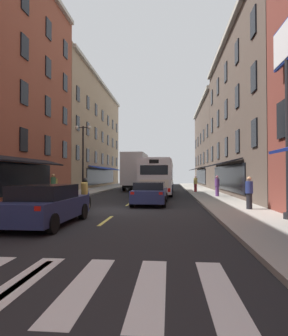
{
  "coord_description": "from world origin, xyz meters",
  "views": [
    {
      "loc": [
        2.51,
        -14.63,
        1.83
      ],
      "look_at": [
        0.31,
        10.06,
        2.41
      ],
      "focal_mm": 30.34,
      "sensor_mm": 36.0,
      "label": 1
    }
  ],
  "objects": [
    {
      "name": "billboard_sign",
      "position": [
        7.05,
        -3.35,
        5.91
      ],
      "size": [
        0.4,
        2.52,
        7.68
      ],
      "color": "black",
      "rests_on": "sidewalk_right"
    },
    {
      "name": "bicycle_near",
      "position": [
        -4.8,
        -2.61,
        0.5
      ],
      "size": [
        1.71,
        0.48,
        0.91
      ],
      "color": "black",
      "rests_on": "sidewalk_left"
    },
    {
      "name": "crosswalk_near",
      "position": [
        0.0,
        -10.0,
        0.0
      ],
      "size": [
        7.1,
        2.8,
        0.01
      ],
      "color": "silver",
      "rests_on": "ground"
    },
    {
      "name": "sidewalk_left",
      "position": [
        -5.9,
        0.0,
        0.07
      ],
      "size": [
        3.0,
        80.0,
        0.14
      ],
      "primitive_type": "cube",
      "color": "#A39E93",
      "rests_on": "ground"
    },
    {
      "name": "sedan_mid",
      "position": [
        -1.93,
        -4.73,
        0.74
      ],
      "size": [
        2.05,
        4.35,
        1.46
      ],
      "color": "navy",
      "rests_on": "ground"
    },
    {
      "name": "box_truck",
      "position": [
        -1.34,
        18.22,
        2.14
      ],
      "size": [
        2.59,
        8.29,
        4.2
      ],
      "color": "black",
      "rests_on": "ground"
    },
    {
      "name": "ground_plane",
      "position": [
        0.0,
        0.0,
        -0.05
      ],
      "size": [
        34.8,
        80.0,
        0.1
      ],
      "primitive_type": "cube",
      "color": "black"
    },
    {
      "name": "sidewalk_right",
      "position": [
        5.9,
        0.0,
        0.07
      ],
      "size": [
        3.0,
        80.0,
        0.14
      ],
      "primitive_type": "cube",
      "color": "#A39E93",
      "rests_on": "ground"
    },
    {
      "name": "pedestrian_rear",
      "position": [
        6.42,
        -0.28,
        0.95
      ],
      "size": [
        0.36,
        0.36,
        1.59
      ],
      "rotation": [
        0.0,
        0.0,
        0.57
      ],
      "color": "black",
      "rests_on": "sidewalk_right"
    },
    {
      "name": "motorcycle_rider",
      "position": [
        -1.82,
        -0.32,
        0.71
      ],
      "size": [
        0.62,
        2.07,
        1.66
      ],
      "color": "black",
      "rests_on": "ground"
    },
    {
      "name": "transit_bus",
      "position": [
        1.52,
        12.06,
        1.66
      ],
      "size": [
        2.83,
        11.86,
        3.15
      ],
      "color": "silver",
      "rests_on": "ground"
    },
    {
      "name": "sedan_far",
      "position": [
        -1.22,
        28.48,
        0.72
      ],
      "size": [
        1.99,
        4.65,
        1.42
      ],
      "color": "#144723",
      "rests_on": "ground"
    },
    {
      "name": "pedestrian_mid",
      "position": [
        5.08,
        13.58,
        0.95
      ],
      "size": [
        0.36,
        0.36,
        1.59
      ],
      "rotation": [
        0.0,
        0.0,
        0.17
      ],
      "color": "maroon",
      "rests_on": "sidewalk_right"
    },
    {
      "name": "street_lamp_twin",
      "position": [
        -4.76,
        8.75,
        3.36
      ],
      "size": [
        1.42,
        0.32,
        5.84
      ],
      "color": "black",
      "rests_on": "sidewalk_left"
    },
    {
      "name": "pedestrian_near",
      "position": [
        -5.88,
        5.3,
        1.07
      ],
      "size": [
        0.41,
        0.52,
        1.76
      ],
      "rotation": [
        0.0,
        0.0,
        2.82
      ],
      "color": "navy",
      "rests_on": "sidewalk_left"
    },
    {
      "name": "sedan_near",
      "position": [
        1.35,
        2.63,
        0.71
      ],
      "size": [
        2.09,
        4.53,
        1.37
      ],
      "color": "navy",
      "rests_on": "ground"
    },
    {
      "name": "lane_centre_dashes",
      "position": [
        0.0,
        -0.25,
        0.0
      ],
      "size": [
        0.14,
        73.9,
        0.01
      ],
      "color": "#DBCC4C",
      "rests_on": "ground"
    },
    {
      "name": "pedestrian_far",
      "position": [
        6.25,
        8.06,
        0.97
      ],
      "size": [
        0.36,
        0.36,
        1.62
      ],
      "rotation": [
        0.0,
        0.0,
        5.6
      ],
      "color": "#66387F",
      "rests_on": "sidewalk_right"
    }
  ]
}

